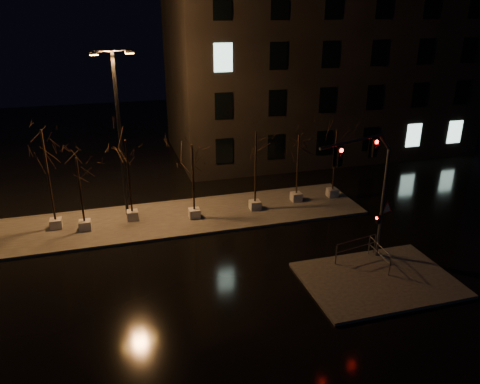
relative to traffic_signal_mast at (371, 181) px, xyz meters
name	(u,v)px	position (x,y,z in m)	size (l,w,h in m)	color
ground	(207,267)	(-7.61, 1.85, -4.43)	(90.00, 90.00, 0.00)	black
median	(186,217)	(-7.61, 7.85, -4.35)	(22.00, 5.00, 0.15)	#403D39
sidewalk_corner	(378,280)	(-0.11, -1.65, -4.35)	(7.00, 5.00, 0.15)	#403D39
building	(319,63)	(6.39, 19.85, 3.07)	(25.00, 12.00, 15.00)	black
tree_0	(45,153)	(-15.05, 8.26, 0.25)	(1.80, 1.80, 5.97)	beige
tree_1	(78,174)	(-13.45, 7.58, -0.91)	(1.80, 1.80, 4.43)	beige
tree_2	(127,158)	(-10.74, 8.22, -0.45)	(1.80, 1.80, 5.04)	beige
tree_3	(192,161)	(-7.12, 7.46, -0.71)	(1.80, 1.80, 4.70)	beige
tree_4	(256,150)	(-3.23, 7.64, -0.39)	(1.80, 1.80, 5.13)	beige
tree_5	(298,150)	(-0.21, 8.19, -0.81)	(1.80, 1.80, 4.57)	beige
tree_6	(336,145)	(2.39, 8.20, -0.70)	(1.80, 1.80, 4.72)	beige
traffic_signal_mast	(371,181)	(0.00, 0.00, 0.00)	(5.09, 1.77, 6.52)	#575A5F
streetlight_main	(119,125)	(-10.99, 9.01, 1.33)	(2.42, 0.84, 9.73)	black
guard_rail_a	(356,246)	(-0.23, 0.35, -3.57)	(2.49, 0.53, 1.09)	#575A5F
guard_rail_b	(379,252)	(0.59, -0.48, -3.62)	(0.19, 2.16, 1.02)	#575A5F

